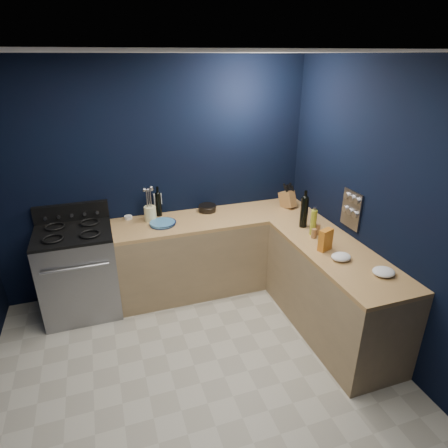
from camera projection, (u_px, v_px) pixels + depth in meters
name	position (u px, v px, depth m)	size (l,w,h in m)	color
floor	(201.00, 384.00, 3.28)	(3.50, 3.50, 0.02)	#AFAA99
ceiling	(189.00, 50.00, 2.21)	(3.50, 3.50, 0.02)	silver
wall_back	(156.00, 180.00, 4.27)	(3.50, 0.02, 2.60)	black
wall_right	(395.00, 219.00, 3.26)	(0.02, 3.50, 2.60)	black
cab_back	(216.00, 253.00, 4.52)	(2.30, 0.63, 0.86)	#957A54
top_back	(216.00, 218.00, 4.33)	(2.30, 0.63, 0.04)	olive
cab_right	(332.00, 293.00, 3.77)	(0.63, 1.67, 0.86)	#957A54
top_right	(337.00, 253.00, 3.58)	(0.63, 1.67, 0.04)	olive
gas_range	(80.00, 273.00, 4.05)	(0.76, 0.66, 0.92)	gray
oven_door	(79.00, 290.00, 3.78)	(0.59, 0.02, 0.42)	black
cooktop	(72.00, 233.00, 3.85)	(0.76, 0.66, 0.03)	black
backguard	(71.00, 213.00, 4.07)	(0.76, 0.06, 0.20)	black
spice_panel	(352.00, 209.00, 3.78)	(0.02, 0.28, 0.38)	gray
wall_outlet	(158.00, 199.00, 4.34)	(0.09, 0.02, 0.13)	white
plate_stack	(162.00, 223.00, 4.11)	(0.27, 0.27, 0.03)	teal
ramekin	(128.00, 217.00, 4.26)	(0.09, 0.09, 0.03)	white
utensil_crock	(150.00, 214.00, 4.19)	(0.13, 0.13, 0.16)	#F2F0BB
wine_bottle_back	(159.00, 205.00, 4.30)	(0.07, 0.07, 0.27)	black
lemon_basket	(207.00, 208.00, 4.46)	(0.20, 0.20, 0.08)	black
knife_block	(287.00, 199.00, 4.56)	(0.11, 0.18, 0.19)	brown
wine_bottle_right	(304.00, 212.00, 4.01)	(0.08, 0.08, 0.33)	black
oil_bottle	(313.00, 223.00, 3.84)	(0.06, 0.06, 0.27)	#989D24
spice_jar_near	(317.00, 229.00, 3.88)	(0.05, 0.05, 0.11)	olive
spice_jar_far	(314.00, 233.00, 3.81)	(0.05, 0.05, 0.10)	olive
crouton_bag	(326.00, 240.00, 3.55)	(0.14, 0.07, 0.21)	red
towel_front	(341.00, 257.00, 3.40)	(0.18, 0.15, 0.06)	white
towel_end	(384.00, 272.00, 3.18)	(0.19, 0.17, 0.06)	white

